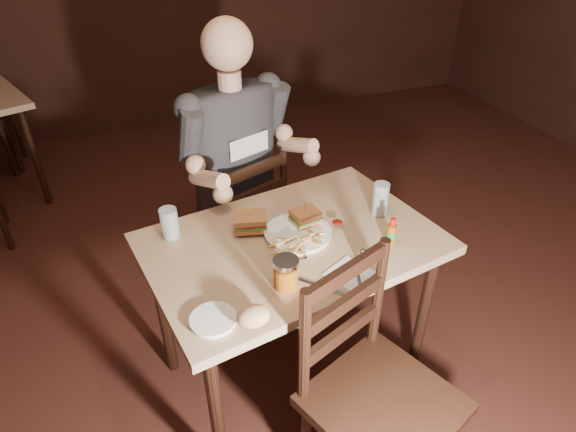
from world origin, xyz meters
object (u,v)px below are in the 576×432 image
object	(u,v)px
main_table	(292,258)
glass_left	(170,223)
diner	(238,136)
glass_right	(380,199)
chair_far	(238,224)
chair_near	(383,404)
side_plate	(213,320)
syrup_dispenser	(286,273)
hot_sauce	(391,231)
dinner_plate	(298,234)

from	to	relation	value
main_table	glass_left	world-z (taller)	glass_left
diner	glass_right	world-z (taller)	diner
diner	main_table	bearing A→B (deg)	-106.71
chair_far	glass_right	bearing A→B (deg)	106.85
chair_far	chair_near	world-z (taller)	chair_near
side_plate	syrup_dispenser	bearing A→B (deg)	15.32
chair_near	chair_far	bearing A→B (deg)	75.64
chair_far	glass_left	xyz separation A→B (m)	(-0.38, -0.46, 0.40)
hot_sauce	side_plate	xyz separation A→B (m)	(-0.73, -0.16, -0.05)
main_table	side_plate	distance (m)	0.51
glass_right	hot_sauce	xyz separation A→B (m)	(-0.06, -0.20, -0.01)
main_table	glass_right	size ratio (longest dim) A/B	8.36
chair_far	hot_sauce	bearing A→B (deg)	96.01
glass_right	syrup_dispenser	bearing A→B (deg)	-152.03
chair_far	diner	world-z (taller)	diner
main_table	diner	world-z (taller)	diner
glass_left	glass_right	bearing A→B (deg)	-10.11
dinner_plate	chair_near	bearing A→B (deg)	-84.06
diner	hot_sauce	world-z (taller)	diner
glass_right	chair_near	bearing A→B (deg)	-116.04
glass_right	dinner_plate	bearing A→B (deg)	-177.02
syrup_dispenser	main_table	bearing A→B (deg)	54.26
diner	glass_right	distance (m)	0.72
chair_far	syrup_dispenser	bearing A→B (deg)	65.70
glass_left	side_plate	xyz separation A→B (m)	(0.05, -0.50, -0.06)
dinner_plate	glass_left	world-z (taller)	glass_left
side_plate	chair_near	bearing A→B (deg)	-30.25
dinner_plate	side_plate	xyz separation A→B (m)	(-0.42, -0.33, -0.00)
dinner_plate	glass_left	distance (m)	0.50
main_table	glass_right	distance (m)	0.44
chair_far	side_plate	size ratio (longest dim) A/B	5.98
hot_sauce	side_plate	distance (m)	0.75
chair_far	chair_near	distance (m)	1.25
hot_sauce	chair_far	bearing A→B (deg)	116.24
main_table	hot_sauce	bearing A→B (deg)	-24.76
glass_left	diner	bearing A→B (deg)	45.55
chair_far	dinner_plate	size ratio (longest dim) A/B	3.37
main_table	hot_sauce	xyz separation A→B (m)	(0.34, -0.16, 0.15)
diner	dinner_plate	size ratio (longest dim) A/B	3.98
chair_far	hot_sauce	xyz separation A→B (m)	(0.40, -0.80, 0.39)
chair_far	glass_right	distance (m)	0.86
chair_near	dinner_plate	world-z (taller)	chair_near
chair_far	dinner_plate	distance (m)	0.72
chair_far	syrup_dispenser	distance (m)	0.97
diner	glass_right	size ratio (longest dim) A/B	7.02
dinner_plate	chair_far	bearing A→B (deg)	97.72
glass_left	side_plate	world-z (taller)	glass_left
glass_right	side_plate	world-z (taller)	glass_right
chair_near	hot_sauce	distance (m)	0.61
syrup_dispenser	hot_sauce	bearing A→B (deg)	0.61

